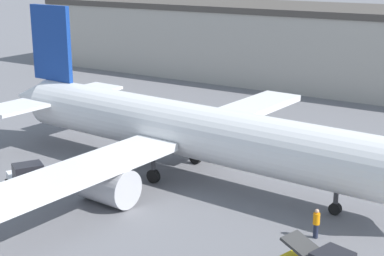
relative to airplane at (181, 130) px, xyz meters
The scene contains 5 objects.
ground_plane 3.25m from the airplane, ahead, with size 400.00×400.00×0.00m, color slate.
terminal_building 35.47m from the airplane, 104.86° to the left, with size 63.61×14.78×8.97m.
airplane is the anchor object (origin of this frame).
ground_crew_worker 12.15m from the airplane, 19.75° to the right, with size 0.36×0.36×1.62m.
baggage_tug 10.30m from the airplane, 127.95° to the right, with size 3.48×3.20×2.03m.
Camera 1 is at (20.23, -30.89, 13.92)m, focal length 55.00 mm.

